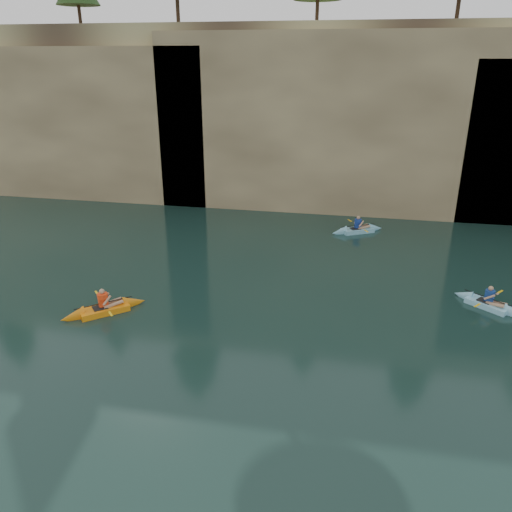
# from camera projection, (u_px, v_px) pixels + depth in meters

# --- Properties ---
(ground) EXTENTS (160.00, 160.00, 0.00)m
(ground) POSITION_uv_depth(u_px,v_px,m) (225.00, 448.00, 13.09)
(ground) COLOR black
(ground) RESTS_ON ground
(cliff) EXTENTS (70.00, 16.00, 12.00)m
(cliff) POSITION_uv_depth(u_px,v_px,m) (323.00, 106.00, 38.13)
(cliff) COLOR tan
(cliff) RESTS_ON ground
(cliff_slab_west) EXTENTS (26.00, 2.40, 10.56)m
(cliff_slab_west) POSITION_uv_depth(u_px,v_px,m) (32.00, 121.00, 35.36)
(cliff_slab_west) COLOR tan
(cliff_slab_west) RESTS_ON ground
(cliff_slab_center) EXTENTS (24.00, 2.40, 11.40)m
(cliff_slab_center) POSITION_uv_depth(u_px,v_px,m) (346.00, 123.00, 31.15)
(cliff_slab_center) COLOR tan
(cliff_slab_center) RESTS_ON ground
(sea_cave_west) EXTENTS (4.50, 1.00, 4.00)m
(sea_cave_west) POSITION_uv_depth(u_px,v_px,m) (59.00, 170.00, 35.63)
(sea_cave_west) COLOR black
(sea_cave_west) RESTS_ON ground
(sea_cave_center) EXTENTS (3.50, 1.00, 3.20)m
(sea_cave_center) POSITION_uv_depth(u_px,v_px,m) (251.00, 185.00, 33.19)
(sea_cave_center) COLOR black
(sea_cave_center) RESTS_ON ground
(sea_cave_east) EXTENTS (5.00, 1.00, 4.50)m
(sea_cave_east) POSITION_uv_depth(u_px,v_px,m) (475.00, 185.00, 30.36)
(sea_cave_east) COLOR black
(sea_cave_east) RESTS_ON ground
(kayaker_orange) EXTENTS (3.03, 2.83, 1.29)m
(kayaker_orange) POSITION_uv_depth(u_px,v_px,m) (104.00, 309.00, 19.98)
(kayaker_orange) COLOR orange
(kayaker_orange) RESTS_ON ground
(kayaker_ltblue_near) EXTENTS (2.77, 2.41, 1.17)m
(kayaker_ltblue_near) POSITION_uv_depth(u_px,v_px,m) (488.00, 304.00, 20.41)
(kayaker_ltblue_near) COLOR #8BCFE8
(kayaker_ltblue_near) RESTS_ON ground
(kayaker_ltblue_mid) EXTENTS (3.20, 2.21, 1.23)m
(kayaker_ltblue_mid) POSITION_uv_depth(u_px,v_px,m) (357.00, 230.00, 29.07)
(kayaker_ltblue_mid) COLOR #7DBED2
(kayaker_ltblue_mid) RESTS_ON ground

